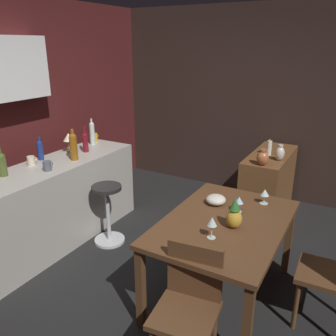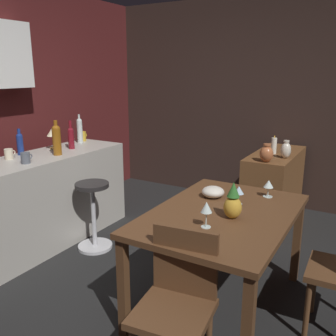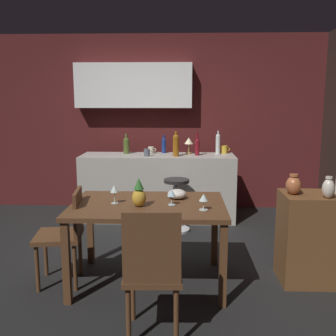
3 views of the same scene
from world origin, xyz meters
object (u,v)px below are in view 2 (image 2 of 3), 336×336
Objects in this scene: wine_bottle_cobalt at (20,143)px; cup_mustard at (82,136)px; sideboard_cabinet at (273,188)px; wine_bottle_clear at (80,129)px; wine_bottle_ruby at (71,136)px; counter_lamp at (53,133)px; pillar_candle_tall at (274,146)px; wine_glass_left at (206,208)px; dining_table at (222,223)px; pineapple_centerpiece at (233,203)px; wine_bottle_amber at (57,139)px; cup_slate at (26,158)px; bar_stool at (94,214)px; vase_ceramic_ivory at (286,150)px; vase_copper at (267,154)px; fruit_bowl at (213,192)px; cup_cream at (9,154)px; wine_glass_center at (269,185)px; chair_near_window at (177,301)px; wine_glass_right at (239,191)px.

wine_bottle_cobalt is 2.04× the size of cup_mustard.
sideboard_cabinet is at bearing -50.25° from wine_bottle_cobalt.
wine_bottle_cobalt is at bearing 174.82° from wine_bottle_clear.
wine_bottle_ruby is 1.30× the size of counter_lamp.
wine_glass_left is at bearing -177.08° from pillar_candle_tall.
cup_mustard is (0.89, 2.13, 0.30)m from dining_table.
pineapple_centerpiece is at bearing -173.80° from pillar_candle_tall.
wine_bottle_amber reaches higher than cup_slate.
bar_stool is 5.29× the size of cup_mustard.
sideboard_cabinet is 0.56m from vase_ceramic_ivory.
vase_copper is at bearing 153.64° from vase_ceramic_ivory.
wine_bottle_amber is 1.14× the size of wine_bottle_ruby.
cup_slate is 0.50× the size of counter_lamp.
cup_slate is 1.11m from cup_mustard.
wine_bottle_clear is at bearing 0.97° from counter_lamp.
cup_mustard is (1.07, 0.32, 0.01)m from cup_slate.
fruit_bowl is (0.55, 0.19, -0.09)m from wine_glass_left.
cup_mustard is (1.19, 2.14, 0.09)m from wine_glass_left.
dining_table is at bearing -177.40° from sideboard_cabinet.
wine_bottle_cobalt is 0.20m from cup_cream.
cup_cream is at bearing 125.10° from vase_copper.
wine_bottle_amber is 2.68× the size of cup_mustard.
wine_glass_left is 0.57× the size of wine_bottle_ruby.
wine_glass_left is 0.80m from wine_glass_center.
pineapple_centerpiece is 2.19× the size of cup_slate.
wine_glass_center is at bearing -71.93° from cup_slate.
wine_bottle_clear is (-0.95, 1.99, 0.64)m from sideboard_cabinet.
fruit_bowl is at bearing -88.68° from wine_bottle_amber.
fruit_bowl is at bearing -94.17° from counter_lamp.
wine_bottle_cobalt is at bearing 81.10° from wine_glass_left.
cup_cream is (-0.64, 0.16, -0.08)m from wine_bottle_ruby.
wine_bottle_cobalt is (-1.71, 2.06, 0.61)m from sideboard_cabinet.
wine_bottle_amber reaches higher than counter_lamp.
fruit_bowl is 1.66m from wine_bottle_amber.
pillar_candle_tall is at bearing -47.35° from cup_cream.
dining_table is 0.76m from chair_near_window.
pillar_candle_tall reaches higher than cup_mustard.
wine_bottle_clear reaches higher than wine_glass_left.
cup_mustard is (0.96, 2.23, 0.11)m from pineapple_centerpiece.
wine_bottle_clear is 2.89× the size of cup_cream.
wine_glass_center is 2.03m from wine_bottle_amber.
pillar_candle_tall reaches higher than wine_glass_right.
dining_table is at bearing 169.51° from wine_glass_right.
cup_mustard is 0.67× the size of vase_ceramic_ivory.
wine_bottle_amber is at bearing 92.21° from bar_stool.
cup_cream is at bearing 143.68° from wine_bottle_amber.
pineapple_centerpiece reaches higher than sideboard_cabinet.
chair_near_window is at bearing -176.77° from pillar_candle_tall.
dining_table is 4.17× the size of wine_bottle_clear.
fruit_bowl is 0.77× the size of counter_lamp.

